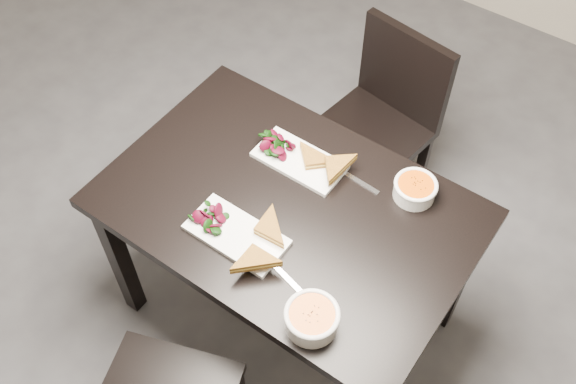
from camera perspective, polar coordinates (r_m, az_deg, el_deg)
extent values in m
plane|color=#47474C|center=(2.78, -6.14, -10.17)|extent=(5.00, 5.00, 0.00)
cube|color=black|center=(2.14, 0.00, -1.46)|extent=(1.20, 0.80, 0.04)
cube|color=black|center=(2.55, -14.52, -5.68)|extent=(0.06, 0.06, 0.71)
cube|color=black|center=(2.81, -4.97, 3.85)|extent=(0.06, 0.06, 0.71)
cube|color=black|center=(2.52, 14.77, -7.06)|extent=(0.06, 0.06, 0.71)
cube|color=black|center=(2.49, -12.46, -14.92)|extent=(0.05, 0.05, 0.41)
cube|color=black|center=(2.78, 7.19, 5.11)|extent=(0.48, 0.48, 0.04)
cube|color=black|center=(2.92, 1.80, 2.08)|extent=(0.05, 0.05, 0.41)
cube|color=black|center=(2.79, 7.25, -1.87)|extent=(0.05, 0.05, 0.41)
cube|color=black|center=(3.11, 6.30, 5.79)|extent=(0.05, 0.05, 0.41)
cube|color=black|center=(2.99, 11.60, 2.23)|extent=(0.05, 0.05, 0.41)
cube|color=black|center=(2.74, 10.20, 10.30)|extent=(0.42, 0.10, 0.40)
cube|color=white|center=(2.05, -4.52, -3.73)|extent=(0.32, 0.16, 0.02)
cylinder|color=white|center=(1.88, 2.09, -11.09)|extent=(0.15, 0.15, 0.06)
cylinder|color=#FA4B0B|center=(1.86, 2.12, -10.72)|extent=(0.13, 0.13, 0.02)
torus|color=white|center=(1.85, 2.12, -10.62)|extent=(0.16, 0.16, 0.02)
cube|color=silver|center=(1.98, -0.60, -7.03)|extent=(0.18, 0.06, 0.00)
cube|color=white|center=(2.23, 1.01, 2.77)|extent=(0.31, 0.16, 0.02)
cylinder|color=white|center=(2.17, 11.02, 0.15)|extent=(0.14, 0.14, 0.05)
cylinder|color=#FA4B0B|center=(2.15, 11.12, 0.53)|extent=(0.12, 0.12, 0.02)
torus|color=white|center=(2.14, 11.15, 0.65)|extent=(0.14, 0.14, 0.01)
cube|color=silver|center=(2.20, 5.99, 1.07)|extent=(0.18, 0.03, 0.00)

